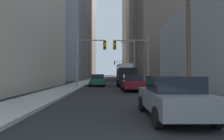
{
  "coord_description": "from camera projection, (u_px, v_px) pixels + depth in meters",
  "views": [
    {
      "loc": [
        -0.48,
        -2.24,
        1.62
      ],
      "look_at": [
        0.0,
        24.58,
        2.09
      ],
      "focal_mm": 31.56,
      "sensor_mm": 36.0,
      "label": 1
    }
  ],
  "objects": [
    {
      "name": "sidewalk_right",
      "position": [
        128.0,
        79.0,
        52.29
      ],
      "size": [
        2.55,
        160.0,
        0.15
      ],
      "primitive_type": "cube",
      "color": "#9E9E99",
      "rests_on": "ground"
    },
    {
      "name": "traffic_signal_near_left",
      "position": [
        90.0,
        52.0,
        22.34
      ],
      "size": [
        3.43,
        0.44,
        6.0
      ],
      "color": "gray",
      "rests_on": "ground"
    },
    {
      "name": "building_right_mid_block",
      "position": [
        170.0,
        19.0,
        52.95
      ],
      "size": [
        19.6,
        27.78,
        32.71
      ],
      "primitive_type": "cube",
      "color": "#66564C",
      "rests_on": "ground"
    },
    {
      "name": "building_left_mid_office",
      "position": [
        51.0,
        13.0,
        50.98
      ],
      "size": [
        17.14,
        19.31,
        34.84
      ],
      "primitive_type": "cube",
      "color": "#93939E",
      "rests_on": "ground"
    },
    {
      "name": "traffic_signal_near_right",
      "position": [
        133.0,
        52.0,
        22.43
      ],
      "size": [
        4.11,
        0.44,
        6.0
      ],
      "color": "gray",
      "rests_on": "ground"
    },
    {
      "name": "sedan_maroon",
      "position": [
        132.0,
        83.0,
        18.02
      ],
      "size": [
        1.95,
        4.21,
        1.52
      ],
      "color": "maroon",
      "rests_on": "ground"
    },
    {
      "name": "city_bus",
      "position": [
        124.0,
        72.0,
        40.65
      ],
      "size": [
        2.67,
        11.5,
        3.4
      ],
      "color": "silver",
      "rests_on": "ground"
    },
    {
      "name": "traffic_signal_far_right",
      "position": [
        119.0,
        66.0,
        61.31
      ],
      "size": [
        2.9,
        0.44,
        6.0
      ],
      "color": "gray",
      "rests_on": "ground"
    },
    {
      "name": "building_left_far_tower",
      "position": [
        73.0,
        26.0,
        91.76
      ],
      "size": [
        20.3,
        28.35,
        47.61
      ],
      "primitive_type": "cube",
      "color": "#66564C",
      "rests_on": "ground"
    },
    {
      "name": "street_lamp_right",
      "position": [
        132.0,
        57.0,
        35.13
      ],
      "size": [
        2.52,
        0.32,
        7.5
      ],
      "color": "gray",
      "rests_on": "ground"
    },
    {
      "name": "sidewalk_left",
      "position": [
        92.0,
        79.0,
        52.12
      ],
      "size": [
        2.55,
        160.0,
        0.15
      ],
      "primitive_type": "cube",
      "color": "#9E9E99",
      "rests_on": "ground"
    },
    {
      "name": "utility_pole_right",
      "position": [
        188.0,
        22.0,
        13.45
      ],
      "size": [
        2.2,
        0.28,
        9.78
      ],
      "color": "brown",
      "rests_on": "ground"
    },
    {
      "name": "sedan_grey",
      "position": [
        172.0,
        97.0,
        7.11
      ],
      "size": [
        1.95,
        4.21,
        1.52
      ],
      "color": "slate",
      "rests_on": "ground"
    },
    {
      "name": "sedan_green",
      "position": [
        98.0,
        80.0,
        25.26
      ],
      "size": [
        1.96,
        4.26,
        1.52
      ],
      "color": "#195938",
      "rests_on": "ground"
    },
    {
      "name": "cargo_van_black",
      "position": [
        126.0,
        76.0,
        24.39
      ],
      "size": [
        2.16,
        5.23,
        2.26
      ],
      "color": "black",
      "rests_on": "ground"
    },
    {
      "name": "building_right_far_highrise",
      "position": [
        141.0,
        13.0,
        89.5
      ],
      "size": [
        15.45,
        23.85,
        58.04
      ],
      "primitive_type": "cube",
      "color": "#B7A893",
      "rests_on": "ground"
    }
  ]
}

